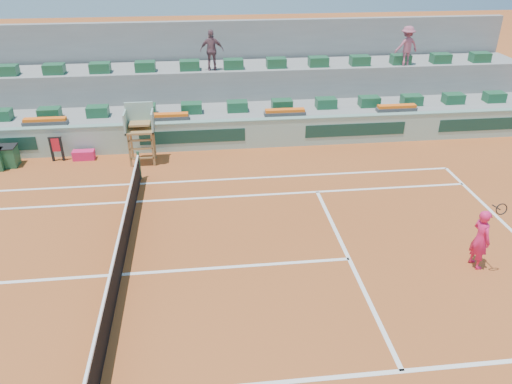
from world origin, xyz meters
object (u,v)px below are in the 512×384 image
(drink_cooler_a, at_px, (7,156))
(tennis_player, at_px, (481,239))
(umpire_chair, at_px, (140,126))
(player_bag, at_px, (84,155))

(drink_cooler_a, distance_m, tennis_player, 17.28)
(umpire_chair, bearing_deg, tennis_player, -39.81)
(drink_cooler_a, bearing_deg, player_bag, 6.02)
(player_bag, relative_size, umpire_chair, 0.36)
(player_bag, xyz_separation_m, tennis_player, (12.26, -8.67, 0.70))
(umpire_chair, relative_size, drink_cooler_a, 2.86)
(player_bag, distance_m, tennis_player, 15.04)
(umpire_chair, xyz_separation_m, tennis_player, (9.82, -8.18, -0.65))
(player_bag, bearing_deg, umpire_chair, -11.27)
(player_bag, relative_size, drink_cooler_a, 1.03)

